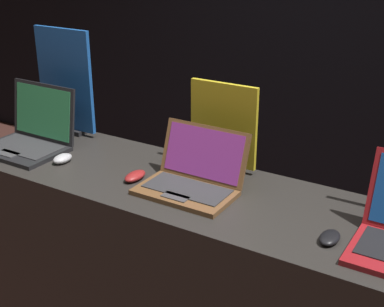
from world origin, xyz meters
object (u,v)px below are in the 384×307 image
at_px(promo_stand_middle, 224,129).
at_px(promo_stand_front, 65,84).
at_px(laptop_middle, 193,177).
at_px(mouse_back, 330,237).
at_px(mouse_front, 62,159).
at_px(mouse_middle, 135,176).
at_px(laptop_front, 30,135).

bearing_deg(promo_stand_middle, promo_stand_front, -179.32).
height_order(promo_stand_front, laptop_middle, promo_stand_front).
relative_size(promo_stand_front, mouse_back, 5.00).
bearing_deg(promo_stand_front, mouse_back, -12.71).
relative_size(laptop_middle, promo_stand_middle, 1.00).
bearing_deg(promo_stand_front, laptop_middle, -15.04).
height_order(promo_stand_middle, mouse_back, promo_stand_middle).
relative_size(mouse_front, mouse_back, 0.93).
height_order(promo_stand_front, mouse_back, promo_stand_front).
distance_m(mouse_middle, mouse_back, 0.85).
distance_m(laptop_front, promo_stand_front, 0.32).
bearing_deg(mouse_front, laptop_front, 168.29).
bearing_deg(promo_stand_middle, mouse_middle, -130.69).
xyz_separation_m(mouse_front, laptop_middle, (0.65, 0.07, 0.04)).
bearing_deg(laptop_middle, mouse_front, -173.69).
bearing_deg(mouse_middle, mouse_back, -3.27).
xyz_separation_m(laptop_front, mouse_middle, (0.64, -0.03, -0.05)).
height_order(laptop_front, promo_stand_front, promo_stand_front).
height_order(promo_stand_front, promo_stand_middle, promo_stand_front).
height_order(laptop_front, mouse_middle, laptop_front).
distance_m(laptop_front, promo_stand_middle, 0.95).
bearing_deg(mouse_front, mouse_middle, 3.63).
height_order(laptop_front, laptop_middle, laptop_front).
height_order(mouse_middle, promo_stand_middle, promo_stand_middle).
distance_m(laptop_front, mouse_back, 1.50).
height_order(laptop_middle, mouse_back, laptop_middle).
relative_size(promo_stand_middle, mouse_back, 3.59).
xyz_separation_m(laptop_middle, promo_stand_middle, (-0.00, 0.25, 0.13)).
distance_m(mouse_front, promo_stand_middle, 0.74).
xyz_separation_m(promo_stand_middle, mouse_back, (0.60, -0.35, -0.17)).
relative_size(promo_stand_front, laptop_middle, 1.39).
bearing_deg(mouse_back, laptop_middle, 170.88).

